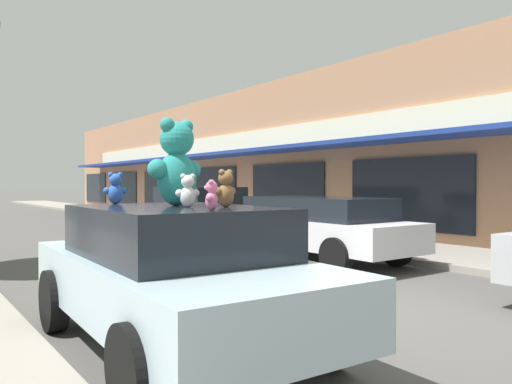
# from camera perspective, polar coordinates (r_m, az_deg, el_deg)

# --- Properties ---
(ground_plane) EXTENTS (260.00, 260.00, 0.00)m
(ground_plane) POSITION_cam_1_polar(r_m,az_deg,el_deg) (6.92, 10.44, -13.02)
(ground_plane) COLOR #514F4C
(storefront_row) EXTENTS (16.50, 41.97, 5.52)m
(storefront_row) POSITION_cam_1_polar(r_m,az_deg,el_deg) (25.14, 12.97, 3.37)
(storefront_row) COLOR tan
(storefront_row) RESTS_ON ground_plane
(plush_art_car) EXTENTS (2.13, 4.19, 1.43)m
(plush_art_car) POSITION_cam_1_polar(r_m,az_deg,el_deg) (5.19, -9.26, -8.97)
(plush_art_car) COLOR #ADC6D1
(plush_art_car) RESTS_ON ground_plane
(teddy_bear_giant) EXTENTS (0.69, 0.46, 0.91)m
(teddy_bear_giant) POSITION_cam_1_polar(r_m,az_deg,el_deg) (5.28, -9.07, 3.19)
(teddy_bear_giant) COLOR teal
(teddy_bear_giant) RESTS_ON plush_art_car
(teddy_bear_pink) EXTENTS (0.17, 0.19, 0.27)m
(teddy_bear_pink) POSITION_cam_1_polar(r_m,az_deg,el_deg) (4.30, -5.12, -0.42)
(teddy_bear_pink) COLOR pink
(teddy_bear_pink) RESTS_ON plush_art_car
(teddy_bear_brown) EXTENTS (0.28, 0.19, 0.38)m
(teddy_bear_brown) POSITION_cam_1_polar(r_m,az_deg,el_deg) (4.92, -3.51, 0.35)
(teddy_bear_brown) COLOR olive
(teddy_bear_brown) RESTS_ON plush_art_car
(teddy_bear_white) EXTENTS (0.25, 0.17, 0.33)m
(teddy_bear_white) POSITION_cam_1_polar(r_m,az_deg,el_deg) (4.99, -7.82, 0.12)
(teddy_bear_white) COLOR white
(teddy_bear_white) RESTS_ON plush_art_car
(teddy_bear_blue) EXTENTS (0.28, 0.18, 0.37)m
(teddy_bear_blue) POSITION_cam_1_polar(r_m,az_deg,el_deg) (5.94, -15.79, 0.37)
(teddy_bear_blue) COLOR blue
(teddy_bear_blue) RESTS_ON plush_art_car
(teddy_bear_purple) EXTENTS (0.23, 0.23, 0.34)m
(teddy_bear_purple) POSITION_cam_1_polar(r_m,az_deg,el_deg) (6.32, -8.17, 0.32)
(teddy_bear_purple) COLOR purple
(teddy_bear_purple) RESTS_ON plush_art_car
(parked_car_far_center) EXTENTS (1.93, 4.68, 1.38)m
(parked_car_far_center) POSITION_cam_1_polar(r_m,az_deg,el_deg) (10.87, 6.89, -3.75)
(parked_car_far_center) COLOR silver
(parked_car_far_center) RESTS_ON ground_plane
(parked_car_far_right) EXTENTS (2.03, 4.74, 1.58)m
(parked_car_far_right) POSITION_cam_1_polar(r_m,az_deg,el_deg) (15.06, -6.59, -2.22)
(parked_car_far_right) COLOR #336B3D
(parked_car_far_right) RESTS_ON ground_plane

